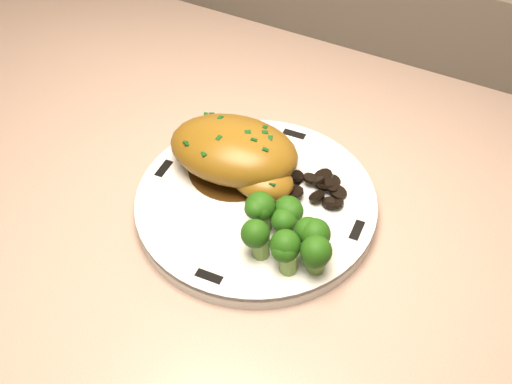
% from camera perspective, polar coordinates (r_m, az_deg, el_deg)
% --- Properties ---
extents(plate, '(0.27, 0.27, 0.02)m').
position_cam_1_polar(plate, '(0.68, 0.00, -1.08)').
color(plate, silver).
rests_on(plate, counter).
extents(rim_accent_0, '(0.01, 0.03, 0.00)m').
position_cam_1_polar(rim_accent_0, '(0.65, 8.96, -3.39)').
color(rim_accent_0, black).
rests_on(rim_accent_0, plate).
extents(rim_accent_1, '(0.03, 0.01, 0.00)m').
position_cam_1_polar(rim_accent_1, '(0.75, 3.41, 5.14)').
color(rim_accent_1, black).
rests_on(rim_accent_1, plate).
extents(rim_accent_2, '(0.01, 0.03, 0.00)m').
position_cam_1_polar(rim_accent_2, '(0.71, -8.19, 2.07)').
color(rim_accent_2, black).
rests_on(rim_accent_2, plate).
extents(rim_accent_3, '(0.03, 0.01, 0.00)m').
position_cam_1_polar(rim_accent_3, '(0.61, -4.20, -7.51)').
color(rim_accent_3, black).
rests_on(rim_accent_3, plate).
extents(gravy_pool, '(0.10, 0.10, 0.00)m').
position_cam_1_polar(gravy_pool, '(0.70, -1.94, 2.11)').
color(gravy_pool, '#361E09').
rests_on(gravy_pool, plate).
extents(chicken_breast, '(0.16, 0.11, 0.06)m').
position_cam_1_polar(chicken_breast, '(0.68, -1.70, 3.45)').
color(chicken_breast, brown).
rests_on(chicken_breast, plate).
extents(mushroom_pile, '(0.08, 0.06, 0.02)m').
position_cam_1_polar(mushroom_pile, '(0.68, 4.61, 0.43)').
color(mushroom_pile, black).
rests_on(mushroom_pile, plate).
extents(broccoli_florets, '(0.09, 0.07, 0.04)m').
position_cam_1_polar(broccoli_florets, '(0.61, 2.94, -3.92)').
color(broccoli_florets, olive).
rests_on(broccoli_florets, plate).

